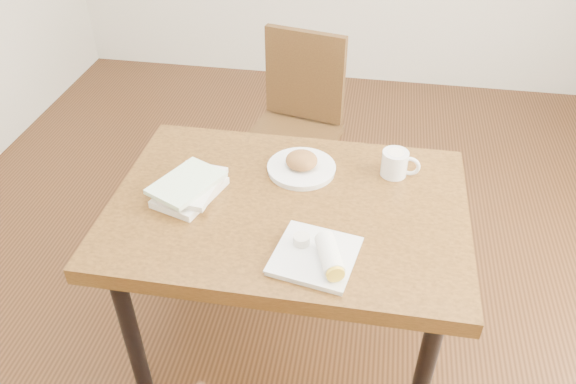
% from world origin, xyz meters
% --- Properties ---
extents(ground, '(4.00, 5.00, 0.01)m').
position_xyz_m(ground, '(0.00, 0.00, -0.01)').
color(ground, '#472814').
rests_on(ground, ground).
extents(table, '(1.21, 0.85, 0.75)m').
position_xyz_m(table, '(0.00, 0.00, 0.67)').
color(table, brown).
rests_on(table, ground).
extents(chair_far, '(0.50, 0.50, 0.95)m').
position_xyz_m(chair_far, '(-0.11, 0.90, 0.55)').
color(chair_far, '#432E13').
rests_on(chair_far, ground).
extents(plate_scone, '(0.25, 0.25, 0.08)m').
position_xyz_m(plate_scone, '(0.02, 0.20, 0.78)').
color(plate_scone, white).
rests_on(plate_scone, table).
extents(coffee_mug, '(0.14, 0.10, 0.10)m').
position_xyz_m(coffee_mug, '(0.35, 0.23, 0.80)').
color(coffee_mug, white).
rests_on(coffee_mug, table).
extents(plate_burrito, '(0.28, 0.28, 0.08)m').
position_xyz_m(plate_burrito, '(0.14, -0.26, 0.77)').
color(plate_burrito, white).
rests_on(plate_burrito, table).
extents(book_stack, '(0.25, 0.29, 0.06)m').
position_xyz_m(book_stack, '(-0.34, -0.01, 0.78)').
color(book_stack, white).
rests_on(book_stack, table).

